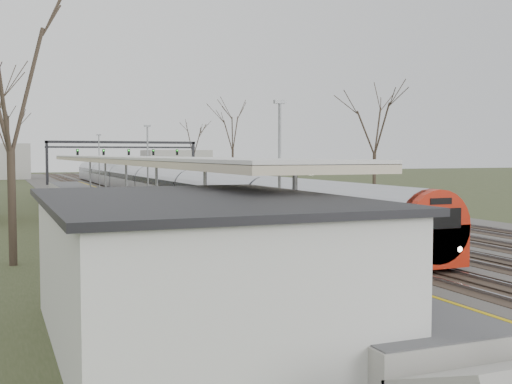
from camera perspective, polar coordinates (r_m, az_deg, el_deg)
track_bed at (r=63.08m, az=-6.69°, el=-0.44°), size 24.00×160.00×0.22m
platform at (r=43.96m, az=-12.28°, el=-1.58°), size 3.50×69.00×1.00m
canopy at (r=39.36m, az=-11.21°, el=2.86°), size 4.10×50.00×3.11m
station_building at (r=14.49m, az=-5.52°, el=-7.19°), size 6.00×9.00×3.20m
signal_gantry at (r=92.19m, az=-11.70°, el=3.74°), size 21.00×0.59×6.08m
tree_west_near at (r=25.83m, az=-21.10°, el=9.91°), size 5.00×5.00×10.30m
tree_east_far at (r=56.69m, az=10.52°, el=6.41°), size 5.00×5.00×10.30m
train_near at (r=64.32m, az=-9.56°, el=0.88°), size 2.62×90.21×3.05m
train_far at (r=104.10m, az=-10.54°, el=1.81°), size 2.62×75.21×3.05m
passenger at (r=13.90m, az=12.55°, el=-6.24°), size 0.60×0.78×1.90m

